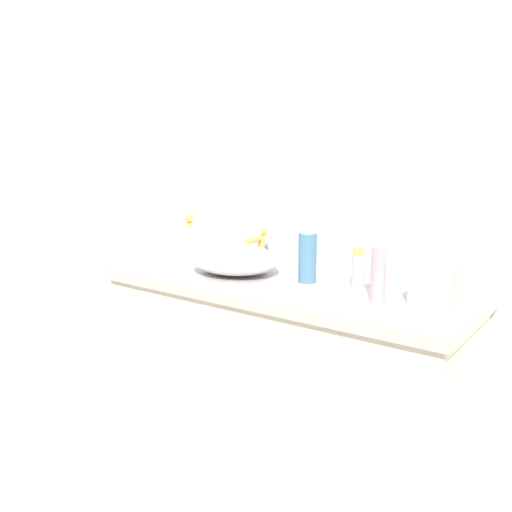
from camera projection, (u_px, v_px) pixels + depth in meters
name	position (u px, v px, depth m)	size (l,w,h in m)	color
bathroom_wall_rear	(313.00, 158.00, 2.18)	(6.00, 0.06, 2.60)	silver
vanity_counter	(282.00, 392.00, 2.08)	(1.36, 0.52, 0.87)	beige
wall_mirror_panel	(322.00, 111.00, 2.07)	(1.19, 0.01, 1.21)	#B2BCC6
sink_basin	(234.00, 259.00, 2.09)	(0.35, 0.30, 0.11)	silver
faucet	(259.00, 244.00, 2.21)	(0.03, 0.13, 0.15)	gold
soap_dispenser	(190.00, 242.00, 2.26)	(0.06, 0.06, 0.20)	white
lotion_bottle	(307.00, 256.00, 1.95)	(0.06, 0.06, 0.19)	teal
perfume_bottle	(378.00, 271.00, 1.72)	(0.05, 0.05, 0.20)	pink
spray_can	(358.00, 269.00, 1.88)	(0.04, 0.04, 0.14)	#CDADC8
tissue_box	(437.00, 282.00, 1.70)	(0.13, 0.13, 0.16)	#AAD0B1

